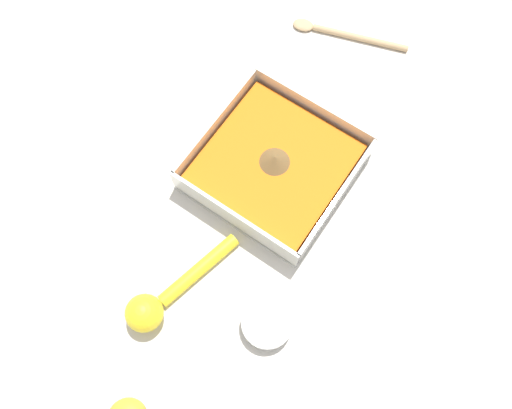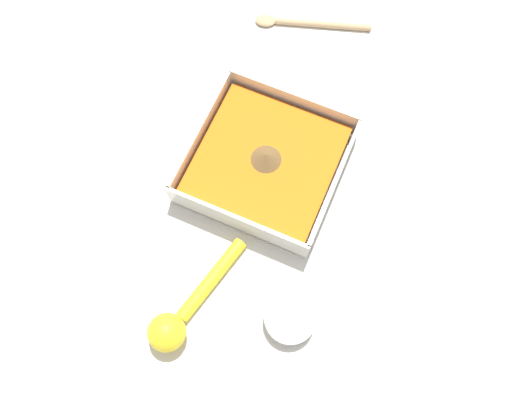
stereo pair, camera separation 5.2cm
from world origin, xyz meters
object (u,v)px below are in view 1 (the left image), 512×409
Objects in this scene: square_dish at (275,165)px; spice_bowl at (267,323)px; lemon_squeezer at (159,301)px; wooden_spoon at (343,34)px.

square_dish is 0.26m from spice_bowl.
square_dish is 0.29m from lemon_squeezer.
spice_bowl is at bearing -58.92° from square_dish.
spice_bowl is at bearing 90.70° from wooden_spoon.
square_dish is 0.31m from wooden_spoon.
square_dish reaches higher than spice_bowl.
spice_bowl is 0.17m from lemon_squeezer.
spice_bowl is at bearing 126.99° from lemon_squeezer.
square_dish is 1.12× the size of wooden_spoon.
lemon_squeezer reaches higher than spice_bowl.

